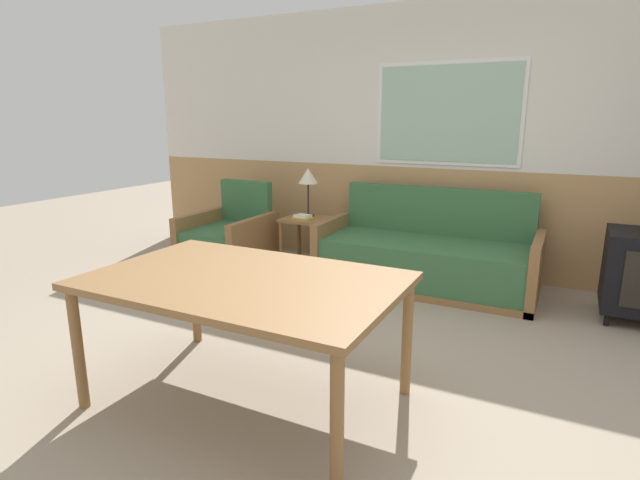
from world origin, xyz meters
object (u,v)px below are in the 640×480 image
object	(u,v)px
table_lamp	(308,178)
dining_table	(245,289)
couch	(426,259)
side_table	(306,228)
armchair	(228,243)

from	to	relation	value
table_lamp	dining_table	world-z (taller)	table_lamp
couch	side_table	distance (m)	1.34
side_table	dining_table	bearing A→B (deg)	-68.80
dining_table	table_lamp	bearing A→B (deg)	110.83
couch	table_lamp	world-z (taller)	table_lamp
armchair	dining_table	distance (m)	2.75
couch	dining_table	size ratio (longest dim) A/B	1.20
dining_table	armchair	bearing A→B (deg)	129.20
side_table	dining_table	xyz separation A→B (m)	(0.96, -2.48, 0.24)
table_lamp	armchair	bearing A→B (deg)	-148.97
couch	armchair	xyz separation A→B (m)	(-2.08, -0.32, -0.01)
couch	table_lamp	distance (m)	1.51
armchair	table_lamp	world-z (taller)	table_lamp
armchair	side_table	world-z (taller)	armchair
table_lamp	side_table	bearing A→B (deg)	-81.32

